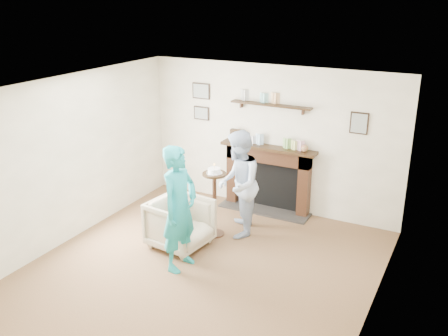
{
  "coord_description": "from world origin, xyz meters",
  "views": [
    {
      "loc": [
        3.04,
        -5.08,
        3.63
      ],
      "look_at": [
        -0.07,
        0.9,
        1.22
      ],
      "focal_mm": 40.0,
      "sensor_mm": 36.0,
      "label": 1
    }
  ],
  "objects_px": {
    "man": "(238,233)",
    "pedestal_table": "(214,192)",
    "armchair": "(181,246)",
    "woman": "(181,266)"
  },
  "relations": [
    {
      "from": "pedestal_table",
      "to": "armchair",
      "type": "bearing_deg",
      "value": -115.3
    },
    {
      "from": "man",
      "to": "pedestal_table",
      "type": "height_order",
      "value": "pedestal_table"
    },
    {
      "from": "man",
      "to": "pedestal_table",
      "type": "relative_size",
      "value": 1.42
    },
    {
      "from": "woman",
      "to": "pedestal_table",
      "type": "xyz_separation_m",
      "value": [
        -0.05,
        1.06,
        0.72
      ]
    },
    {
      "from": "woman",
      "to": "pedestal_table",
      "type": "relative_size",
      "value": 1.49
    },
    {
      "from": "armchair",
      "to": "woman",
      "type": "distance_m",
      "value": 0.58
    },
    {
      "from": "pedestal_table",
      "to": "woman",
      "type": "bearing_deg",
      "value": -87.57
    },
    {
      "from": "armchair",
      "to": "woman",
      "type": "xyz_separation_m",
      "value": [
        0.31,
        -0.49,
        0.0
      ]
    },
    {
      "from": "armchair",
      "to": "man",
      "type": "xyz_separation_m",
      "value": [
        0.58,
        0.77,
        0.0
      ]
    },
    {
      "from": "woman",
      "to": "pedestal_table",
      "type": "height_order",
      "value": "pedestal_table"
    }
  ]
}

